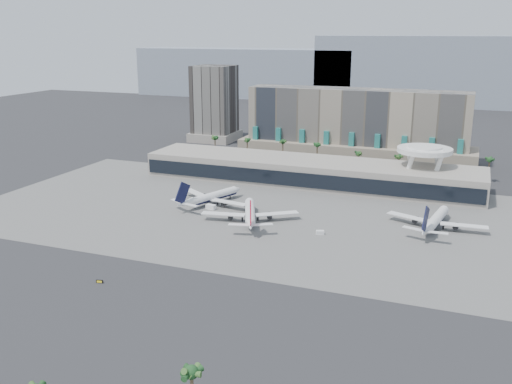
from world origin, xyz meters
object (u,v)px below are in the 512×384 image
(airliner_right, at_px, (435,220))
(service_vehicle_a, at_px, (211,207))
(airliner_left, at_px, (211,197))
(taxiway_sign, at_px, (100,281))
(service_vehicle_b, at_px, (320,232))
(airliner_centre, at_px, (250,213))

(airliner_right, relative_size, service_vehicle_a, 9.43)
(airliner_left, distance_m, service_vehicle_a, 8.01)
(airliner_right, height_order, taxiway_sign, airliner_right)
(airliner_left, distance_m, service_vehicle_b, 59.52)
(airliner_left, height_order, taxiway_sign, airliner_left)
(airliner_left, height_order, service_vehicle_a, airliner_left)
(service_vehicle_a, height_order, taxiway_sign, service_vehicle_a)
(airliner_centre, xyz_separation_m, taxiway_sign, (-21.48, -71.64, -3.09))
(airliner_left, xyz_separation_m, taxiway_sign, (3.52, -87.63, -2.95))
(airliner_centre, distance_m, service_vehicle_a, 23.85)
(airliner_right, xyz_separation_m, service_vehicle_b, (-40.37, -22.67, -2.77))
(airliner_left, distance_m, airliner_right, 96.08)
(airliner_left, xyz_separation_m, airliner_centre, (25.00, -15.99, 0.13))
(airliner_right, bearing_deg, airliner_left, -170.06)
(service_vehicle_a, bearing_deg, service_vehicle_b, -4.07)
(service_vehicle_b, bearing_deg, service_vehicle_a, 142.99)
(service_vehicle_a, relative_size, service_vehicle_b, 1.43)
(taxiway_sign, bearing_deg, airliner_right, 33.53)
(airliner_right, bearing_deg, taxiway_sign, -127.13)
(taxiway_sign, bearing_deg, service_vehicle_a, 79.80)
(airliner_left, bearing_deg, service_vehicle_a, -45.01)
(airliner_left, relative_size, service_vehicle_a, 8.80)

